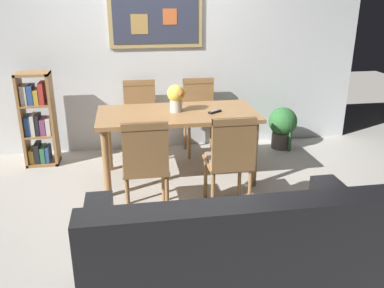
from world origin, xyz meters
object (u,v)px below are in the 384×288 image
Objects in this scene: dining_chair_far_left at (140,113)px; dining_chair_near_right at (230,155)px; dining_table at (178,121)px; potted_ivy at (283,126)px; tv_remote at (215,112)px; flower_vase at (176,96)px; dining_chair_near_left at (145,161)px; bookshelf at (38,121)px; leather_couch at (229,258)px; dining_chair_far_right at (200,110)px.

dining_chair_near_right is at bearing -64.25° from dining_chair_far_left.
dining_chair_far_left is at bearing 115.73° from dining_table.
potted_ivy is 3.48× the size of tv_remote.
tv_remote is (0.38, -0.11, -0.15)m from flower_vase.
dining_chair_near_left reaches higher than tv_remote.
dining_table is at bearing -154.65° from potted_ivy.
bookshelf is (-1.17, -0.09, -0.02)m from dining_chair_far_left.
flower_vase reaches higher than dining_chair_near_left.
dining_chair_far_left is at bearing 89.04° from dining_chair_near_left.
dining_table is at bearing 63.69° from dining_chair_near_left.
dining_chair_near_right is 1.21m from leather_couch.
dining_chair_near_left is at bearing -51.15° from bookshelf.
dining_chair_far_left is 2.70m from leather_couch.
dining_chair_near_right is 1.67m from dining_chair_far_left.
dining_chair_far_left is 1.81m from potted_ivy.
dining_chair_far_left is at bearing 99.18° from leather_couch.
tv_remote is (0.30, 1.84, 0.44)m from leather_couch.
dining_chair_far_right is 1.69m from dining_chair_near_left.
dining_table is 1.80× the size of dining_chair_near_right.
tv_remote reaches higher than dining_table.
dining_chair_far_left is (0.03, 1.51, 0.00)m from dining_chair_near_left.
dining_chair_near_left and dining_chair_far_left have the same top height.
dining_chair_near_left is 3.25× the size of flower_vase.
potted_ivy is (1.82, 1.45, -0.24)m from dining_chair_near_left.
dining_chair_near_right is at bearing 75.63° from leather_couch.
dining_chair_near_right is 5.88× the size of tv_remote.
dining_chair_far_right is 1.00× the size of dining_chair_near_left.
dining_chair_near_right is 1.51m from dining_chair_far_right.
dining_chair_far_left is 0.87m from flower_vase.
dining_chair_near_left is (-0.38, -0.77, -0.10)m from dining_table.
tv_remote is at bearing 89.42° from dining_chair_near_right.
dining_chair_far_right is 1.10m from potted_ivy.
flower_vase is at bearing -155.79° from potted_ivy.
dining_chair_near_right reaches higher than potted_ivy.
dining_chair_far_right reaches higher than potted_ivy.
dining_chair_near_left is at bearing -179.63° from dining_chair_near_right.
dining_chair_near_right is 0.75m from dining_chair_near_left.
dining_chair_near_left reaches higher than leather_couch.
bookshelf is at bearing 128.85° from dining_chair_near_left.
potted_ivy is 1.38m from tv_remote.
dining_table is 3.04× the size of potted_ivy.
dining_chair_far_left is (-0.36, 0.74, -0.10)m from dining_table.
dining_table is 0.26m from flower_vase.
dining_chair_near_right reaches higher than tv_remote.
tv_remote is at bearing -16.26° from flower_vase.
flower_vase is at bearing 103.75° from dining_table.
dining_chair_near_right is 0.51× the size of leather_couch.
leather_couch reaches higher than tv_remote.
dining_chair_far_left is at bearing 131.80° from tv_remote.
leather_couch is at bearing -104.37° from dining_chair_near_right.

